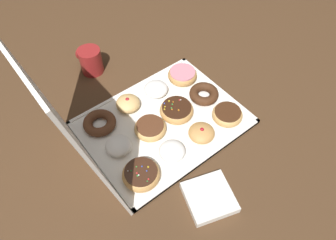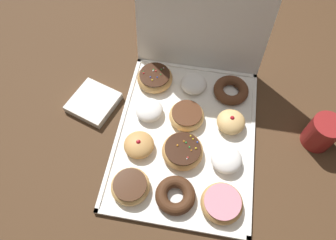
{
  "view_description": "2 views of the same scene",
  "coord_description": "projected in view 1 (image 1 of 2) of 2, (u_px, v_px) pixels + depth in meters",
  "views": [
    {
      "loc": [
        -0.55,
        0.42,
        0.91
      ],
      "look_at": [
        -0.02,
        -0.01,
        0.03
      ],
      "focal_mm": 34.11,
      "sensor_mm": 36.0,
      "label": 1
    },
    {
      "loc": [
        0.02,
        -0.43,
        0.85
      ],
      "look_at": [
        -0.06,
        0.03,
        0.05
      ],
      "focal_mm": 32.81,
      "sensor_mm": 36.0,
      "label": 2
    }
  ],
  "objects": [
    {
      "name": "coffee_mug",
      "position": [
        90.0,
        60.0,
        1.27
      ],
      "size": [
        0.11,
        0.09,
        0.1
      ],
      "color": "maroon",
      "rests_on": "ground"
    },
    {
      "name": "jelly_filled_donut_8",
      "position": [
        128.0,
        103.0,
        1.16
      ],
      "size": [
        0.09,
        0.09,
        0.05
      ],
      "color": "#E5B770",
      "rests_on": "donut_box"
    },
    {
      "name": "chocolate_cake_ring_donut_1",
      "position": [
        204.0,
        94.0,
        1.2
      ],
      "size": [
        0.11,
        0.11,
        0.03
      ],
      "color": "#472816",
      "rests_on": "donut_box"
    },
    {
      "name": "sprinkle_donut_4",
      "position": [
        177.0,
        110.0,
        1.14
      ],
      "size": [
        0.12,
        0.12,
        0.04
      ],
      "color": "tan",
      "rests_on": "donut_box"
    },
    {
      "name": "box_lid_open",
      "position": [
        61.0,
        121.0,
        0.8
      ],
      "size": [
        0.42,
        0.1,
        0.55
      ],
      "primitive_type": "cube",
      "rotation": [
        1.4,
        0.0,
        0.0
      ],
      "color": "white",
      "rests_on": "ground"
    },
    {
      "name": "chocolate_frosted_donut_7",
      "position": [
        150.0,
        128.0,
        1.09
      ],
      "size": [
        0.11,
        0.11,
        0.04
      ],
      "color": "tan",
      "rests_on": "donut_box"
    },
    {
      "name": "jelly_filled_donut_3",
      "position": [
        202.0,
        133.0,
        1.08
      ],
      "size": [
        0.09,
        0.09,
        0.05
      ],
      "color": "tan",
      "rests_on": "donut_box"
    },
    {
      "name": "donut_box",
      "position": [
        163.0,
        123.0,
        1.14
      ],
      "size": [
        0.42,
        0.55,
        0.01
      ],
      "color": "white",
      "rests_on": "ground"
    },
    {
      "name": "pink_frosted_donut_2",
      "position": [
        182.0,
        75.0,
        1.25
      ],
      "size": [
        0.11,
        0.11,
        0.04
      ],
      "color": "tan",
      "rests_on": "donut_box"
    },
    {
      "name": "powdered_filled_donut_10",
      "position": [
        118.0,
        145.0,
        1.05
      ],
      "size": [
        0.09,
        0.09,
        0.04
      ],
      "color": "white",
      "rests_on": "donut_box"
    },
    {
      "name": "powdered_filled_donut_5",
      "position": [
        156.0,
        89.0,
        1.2
      ],
      "size": [
        0.09,
        0.09,
        0.04
      ],
      "color": "white",
      "rests_on": "donut_box"
    },
    {
      "name": "sprinkle_donut_9",
      "position": [
        141.0,
        174.0,
        0.98
      ],
      "size": [
        0.12,
        0.12,
        0.04
      ],
      "color": "tan",
      "rests_on": "donut_box"
    },
    {
      "name": "chocolate_frosted_donut_0",
      "position": [
        227.0,
        114.0,
        1.13
      ],
      "size": [
        0.11,
        0.11,
        0.04
      ],
      "color": "tan",
      "rests_on": "donut_box"
    },
    {
      "name": "ground_plane",
      "position": [
        163.0,
        124.0,
        1.14
      ],
      "size": [
        3.0,
        3.0,
        0.0
      ],
      "primitive_type": "plane",
      "color": "#4C331E"
    },
    {
      "name": "powdered_filled_donut_6",
      "position": [
        172.0,
        151.0,
        1.04
      ],
      "size": [
        0.09,
        0.09,
        0.04
      ],
      "color": "white",
      "rests_on": "donut_box"
    },
    {
      "name": "napkin_stack",
      "position": [
        209.0,
        197.0,
        0.96
      ],
      "size": [
        0.17,
        0.17,
        0.03
      ],
      "primitive_type": "cube",
      "rotation": [
        0.0,
        0.0,
        -0.32
      ],
      "color": "white",
      "rests_on": "ground"
    },
    {
      "name": "chocolate_cake_ring_donut_11",
      "position": [
        100.0,
        123.0,
        1.11
      ],
      "size": [
        0.12,
        0.12,
        0.03
      ],
      "color": "#59331E",
      "rests_on": "donut_box"
    }
  ]
}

